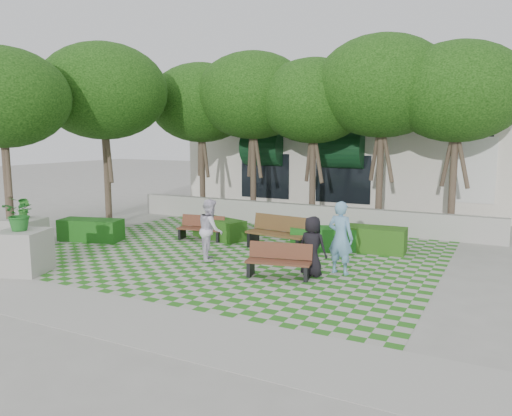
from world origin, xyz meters
The scene contains 19 objects.
ground centered at (0.00, 0.00, 0.00)m, with size 90.00×90.00×0.00m, color gray.
lawn centered at (0.00, 1.00, 0.01)m, with size 12.00×12.00×0.00m, color #2B721E.
sidewalk_south centered at (0.00, -4.70, 0.01)m, with size 16.00×2.00×0.01m, color #9E9B93.
sidewalk_west centered at (-7.20, 1.00, 0.01)m, with size 2.00×12.00×0.01m, color #9E9B93.
retaining_wall centered at (0.00, 6.20, 0.45)m, with size 15.00×0.36×0.90m, color #9E9B93.
bench_east centered at (2.28, -0.64, 0.42)m, with size 1.74×0.88×0.87m.
bench_mid centered at (0.92, 2.22, 0.51)m, with size 2.10×0.91×1.07m.
bench_west centered at (-2.05, 2.28, 0.41)m, with size 1.67×0.77×0.85m.
hedge_east centered at (3.58, 3.29, 0.39)m, with size 2.23×0.89×0.78m, color #234F15.
hedge_midright centered at (2.21, 2.81, 0.36)m, with size 2.06×0.82×0.72m, color #165317.
hedge_midleft centered at (-1.61, 2.76, 0.35)m, with size 2.02×0.81×0.71m, color #1E4A13.
hedge_west centered at (-5.37, 0.43, 0.37)m, with size 2.13×0.85×0.75m, color #175015.
planter_front centered at (-3.89, -3.40, 0.83)m, with size 1.47×1.47×2.05m.
planter_back centered at (-6.08, -1.61, 0.56)m, with size 1.20×1.20×1.68m.
person_blue centered at (3.56, 0.40, 0.97)m, with size 0.71×0.46×1.94m, color #6C9FC5.
person_dark centered at (2.98, -0.13, 0.78)m, with size 0.77×0.50×1.57m, color black.
person_white centered at (-0.27, 0.11, 0.90)m, with size 0.87×0.68×1.80m, color silver.
tree_row centered at (-1.86, 5.95, 5.18)m, with size 17.70×13.40×7.41m.
building centered at (0.93, 14.08, 2.52)m, with size 18.00×8.92×5.15m.
Camera 1 is at (7.48, -11.96, 3.65)m, focal length 35.00 mm.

